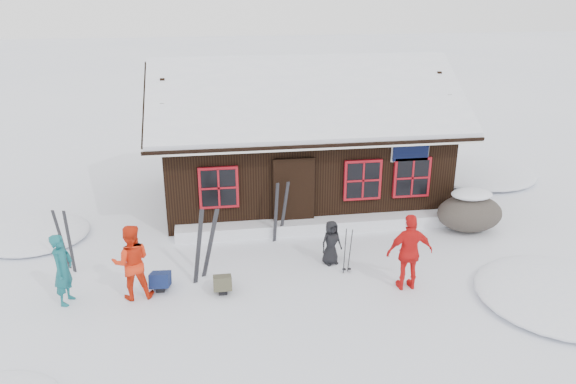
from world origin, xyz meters
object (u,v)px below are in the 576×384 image
object	(u,v)px
skier_orange_left	(132,262)
ski_pair_left	(204,245)
skier_crouched	(331,243)
backpack_blue	(161,283)
skier_teal	(63,269)
boulder	(470,212)
ski_poles	(347,252)
backpack_olive	(223,286)
skier_orange_right	(410,252)

from	to	relation	value
skier_orange_left	ski_pair_left	world-z (taller)	ski_pair_left
skier_crouched	backpack_blue	size ratio (longest dim) A/B	1.97
skier_teal	backpack_blue	distance (m)	2.06
boulder	skier_teal	bearing A→B (deg)	-167.71
skier_orange_left	ski_pair_left	xyz separation A→B (m)	(1.54, 0.62, -0.02)
skier_teal	ski_poles	bearing A→B (deg)	-73.20
skier_teal	skier_crouched	distance (m)	6.01
ski_poles	skier_crouched	bearing A→B (deg)	119.03
skier_orange_left	backpack_olive	distance (m)	2.02
ski_pair_left	backpack_olive	distance (m)	1.03
skier_crouched	ski_pair_left	size ratio (longest dim) A/B	0.64
skier_orange_right	boulder	world-z (taller)	skier_orange_right
skier_crouched	ski_pair_left	world-z (taller)	ski_pair_left
backpack_olive	ski_poles	bearing A→B (deg)	8.96
boulder	ski_poles	distance (m)	4.30
skier_orange_left	boulder	distance (m)	8.99
skier_orange_left	backpack_blue	size ratio (longest dim) A/B	3.00
skier_orange_left	skier_crouched	distance (m)	4.63
backpack_olive	ski_pair_left	bearing A→B (deg)	117.38
ski_poles	backpack_olive	xyz separation A→B (m)	(-2.93, -0.44, -0.39)
ski_pair_left	backpack_blue	bearing A→B (deg)	175.16
ski_poles	ski_pair_left	bearing A→B (deg)	175.68
boulder	backpack_olive	size ratio (longest dim) A/B	3.36
skier_teal	ski_pair_left	size ratio (longest dim) A/B	0.92
skier_teal	boulder	world-z (taller)	skier_teal
backpack_blue	skier_crouched	bearing A→B (deg)	12.64
skier_crouched	skier_orange_left	bearing A→B (deg)	171.38
backpack_blue	ski_poles	bearing A→B (deg)	5.54
boulder	ski_pair_left	world-z (taller)	ski_pair_left
boulder	ski_pair_left	bearing A→B (deg)	-167.59
boulder	skier_orange_left	bearing A→B (deg)	-165.84
skier_teal	skier_orange_left	size ratio (longest dim) A/B	0.94
skier_teal	backpack_blue	world-z (taller)	skier_teal
ski_poles	backpack_blue	distance (m)	4.30
skier_orange_left	skier_crouched	world-z (taller)	skier_orange_left
ski_pair_left	backpack_blue	world-z (taller)	ski_pair_left
ski_pair_left	backpack_olive	world-z (taller)	ski_pair_left
ski_poles	backpack_olive	bearing A→B (deg)	-171.41
skier_crouched	skier_orange_right	bearing A→B (deg)	-63.70
skier_teal	boulder	distance (m)	10.35
skier_teal	ski_poles	size ratio (longest dim) A/B	1.38
skier_crouched	ski_pair_left	bearing A→B (deg)	165.28
ski_pair_left	ski_poles	size ratio (longest dim) A/B	1.50
skier_orange_right	skier_orange_left	bearing A→B (deg)	-5.02
backpack_blue	backpack_olive	world-z (taller)	backpack_blue
boulder	ski_pair_left	distance (m)	7.35
skier_crouched	boulder	distance (m)	4.37
skier_orange_right	ski_pair_left	distance (m)	4.58
skier_teal	backpack_blue	bearing A→B (deg)	-68.83
skier_teal	skier_orange_left	bearing A→B (deg)	-76.46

